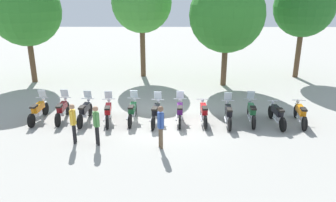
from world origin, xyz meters
The scene contains 20 objects.
ground_plane centered at (0.00, 0.00, 0.00)m, with size 80.00×80.00×0.00m, color #9E9B93.
motorcycle_0 centered at (-6.21, 0.20, 0.52)m, with size 0.62×2.19×1.37m.
motorcycle_1 centered at (-5.08, 0.27, 0.52)m, with size 0.62×2.19×1.37m.
motorcycle_2 centered at (-3.95, 0.09, 0.52)m, with size 0.62×2.19×1.37m.
motorcycle_3 centered at (-2.83, 0.02, 0.52)m, with size 0.62×2.19×1.37m.
motorcycle_4 centered at (-1.69, 0.16, 0.52)m, with size 0.62×2.19×1.37m.
motorcycle_5 centered at (-0.56, -0.05, 0.52)m, with size 0.65×2.19×1.37m.
motorcycle_6 centered at (0.56, 0.08, 0.52)m, with size 0.62×2.19×1.37m.
motorcycle_7 centered at (1.69, 0.03, 0.50)m, with size 0.62×2.19×0.99m.
motorcycle_8 centered at (2.82, -0.15, 0.52)m, with size 0.62×2.19×1.37m.
motorcycle_9 centered at (3.95, 0.06, 0.52)m, with size 0.62×2.19×1.37m.
motorcycle_10 centered at (5.07, -0.19, 0.50)m, with size 0.62×2.19×0.99m.
motorcycle_11 centered at (6.21, -0.09, 0.50)m, with size 0.65×2.19×0.99m.
person_0 centered at (-0.26, -2.63, 1.05)m, with size 0.31×0.40×1.77m.
person_1 centered at (-2.84, -2.36, 0.97)m, with size 0.30×0.38×1.66m.
person_2 centered at (-3.81, -2.22, 1.00)m, with size 0.23×0.40×1.70m.
tree_0 centered at (-9.12, 7.05, 4.68)m, with size 4.49×4.49×6.94m.
tree_1 centered at (-1.85, 8.63, 5.10)m, with size 4.08×4.08×7.16m.
tree_2 centered at (3.59, 6.39, 4.49)m, with size 4.68×4.68×6.84m.
tree_3 centered at (9.06, 8.45, 4.83)m, with size 4.02×4.02×6.86m.
Camera 1 is at (0.11, -14.46, 6.08)m, focal length 35.14 mm.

